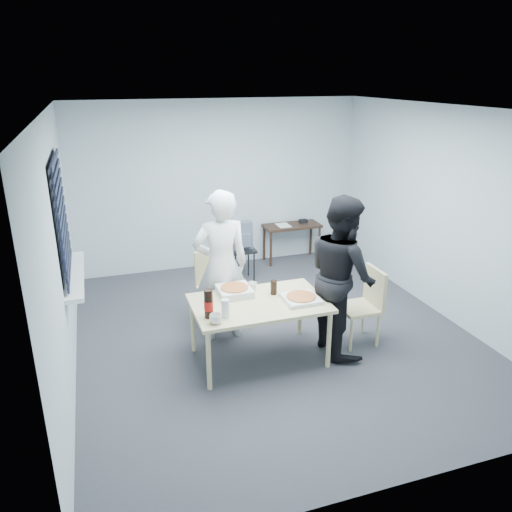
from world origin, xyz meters
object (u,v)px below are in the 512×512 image
object	(u,v)px
chair_right	(366,301)
soda_bottle	(209,304)
side_table	(292,229)
stool	(242,255)
chair_far	(214,282)
dining_table	(259,307)
person_black	(342,275)
mug_a	(216,319)
mug_b	(253,286)
backpack	(242,236)
person_white	(221,266)

from	to	relation	value
chair_right	soda_bottle	world-z (taller)	soda_bottle
chair_right	side_table	size ratio (longest dim) A/B	0.96
stool	chair_far	bearing A→B (deg)	-122.13
chair_right	chair_far	bearing A→B (deg)	144.81
chair_far	side_table	size ratio (longest dim) A/B	0.96
side_table	chair_right	bearing A→B (deg)	-94.42
dining_table	stool	bearing A→B (deg)	77.86
dining_table	chair_right	xyz separation A→B (m)	(1.28, -0.01, -0.11)
stool	person_black	bearing A→B (deg)	-78.28
chair_right	mug_a	xyz separation A→B (m)	(-1.83, -0.32, 0.22)
soda_bottle	dining_table	bearing A→B (deg)	17.20
side_table	mug_b	bearing A→B (deg)	-120.99
side_table	mug_b	distance (m)	2.85
chair_far	side_table	distance (m)	2.41
mug_b	soda_bottle	xyz separation A→B (m)	(-0.61, -0.48, 0.09)
chair_far	mug_b	xyz separation A→B (m)	(0.26, -0.76, 0.22)
chair_far	soda_bottle	bearing A→B (deg)	-105.57
mug_a	soda_bottle	xyz separation A→B (m)	(-0.03, 0.15, 0.09)
person_black	mug_a	xyz separation A→B (m)	(-1.48, -0.28, -0.15)
dining_table	person_black	world-z (taller)	person_black
mug_a	mug_b	xyz separation A→B (m)	(0.57, 0.63, -0.00)
dining_table	side_table	size ratio (longest dim) A/B	1.52
mug_b	soda_bottle	distance (m)	0.78
backpack	mug_b	distance (m)	1.92
person_black	dining_table	bearing A→B (deg)	87.20
chair_far	soda_bottle	xyz separation A→B (m)	(-0.35, -1.24, 0.31)
person_black	mug_a	distance (m)	1.51
person_black	mug_a	world-z (taller)	person_black
chair_far	side_table	bearing A→B (deg)	44.27
mug_a	dining_table	bearing A→B (deg)	30.75
mug_a	person_black	bearing A→B (deg)	10.72
side_table	mug_a	xyz separation A→B (m)	(-2.04, -3.07, 0.19)
person_white	mug_a	size ratio (longest dim) A/B	14.39
mug_a	soda_bottle	bearing A→B (deg)	102.75
chair_far	mug_a	xyz separation A→B (m)	(-0.31, -1.38, 0.22)
person_black	stool	xyz separation A→B (m)	(-0.46, 2.22, -0.49)
chair_right	soda_bottle	xyz separation A→B (m)	(-1.86, -0.17, 0.31)
chair_right	person_black	bearing A→B (deg)	-173.89
chair_right	person_white	bearing A→B (deg)	157.29
backpack	person_black	bearing A→B (deg)	-83.12
stool	mug_a	world-z (taller)	mug_a
person_white	mug_b	distance (m)	0.45
chair_right	mug_b	distance (m)	1.31
soda_bottle	chair_right	bearing A→B (deg)	5.26
side_table	soda_bottle	bearing A→B (deg)	-125.34
side_table	stool	world-z (taller)	side_table
chair_far	person_white	xyz separation A→B (m)	(-0.01, -0.43, 0.37)
stool	mug_b	bearing A→B (deg)	-103.25
dining_table	soda_bottle	distance (m)	0.64
side_table	soda_bottle	distance (m)	3.59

